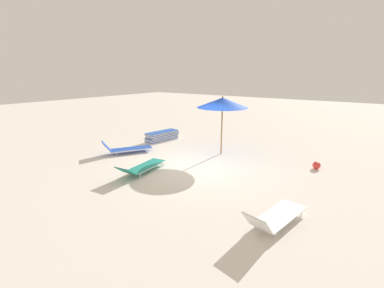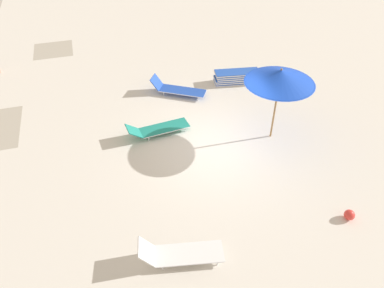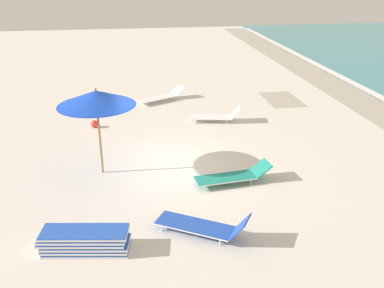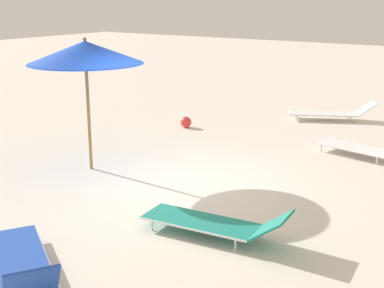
{
  "view_description": "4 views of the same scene",
  "coord_description": "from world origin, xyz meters",
  "px_view_note": "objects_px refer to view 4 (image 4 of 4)",
  "views": [
    {
      "loc": [
        -5.22,
        7.72,
        3.43
      ],
      "look_at": [
        -0.1,
        0.56,
        1.02
      ],
      "focal_mm": 24.0,
      "sensor_mm": 36.0,
      "label": 1
    },
    {
      "loc": [
        -8.79,
        3.45,
        7.78
      ],
      "look_at": [
        -0.43,
        1.02,
        0.69
      ],
      "focal_mm": 35.0,
      "sensor_mm": 36.0,
      "label": 2
    },
    {
      "loc": [
        11.54,
        -1.05,
        5.65
      ],
      "look_at": [
        0.54,
        0.68,
        0.93
      ],
      "focal_mm": 40.0,
      "sensor_mm": 36.0,
      "label": 3
    },
    {
      "loc": [
        7.15,
        5.38,
        3.28
      ],
      "look_at": [
        0.4,
        0.74,
        0.99
      ],
      "focal_mm": 50.0,
      "sensor_mm": 36.0,
      "label": 4
    }
  ],
  "objects_px": {
    "sun_lounger_beside_umbrella": "(215,222)",
    "beach_ball": "(186,122)",
    "sun_lounger_near_water_left": "(22,262)",
    "sun_lounger_near_water_right": "(364,147)",
    "sun_lounger_under_umbrella": "(331,112)",
    "beach_umbrella": "(85,53)"
  },
  "relations": [
    {
      "from": "sun_lounger_near_water_right",
      "to": "sun_lounger_under_umbrella",
      "type": "bearing_deg",
      "value": -137.9
    },
    {
      "from": "sun_lounger_near_water_right",
      "to": "beach_ball",
      "type": "xyz_separation_m",
      "value": [
        -0.05,
        -4.59,
        -0.08
      ]
    },
    {
      "from": "sun_lounger_beside_umbrella",
      "to": "beach_ball",
      "type": "relative_size",
      "value": 7.72
    },
    {
      "from": "beach_umbrella",
      "to": "sun_lounger_beside_umbrella",
      "type": "relative_size",
      "value": 1.16
    },
    {
      "from": "sun_lounger_beside_umbrella",
      "to": "sun_lounger_under_umbrella",
      "type": "bearing_deg",
      "value": -177.37
    },
    {
      "from": "sun_lounger_beside_umbrella",
      "to": "sun_lounger_near_water_right",
      "type": "height_order",
      "value": "sun_lounger_near_water_right"
    },
    {
      "from": "sun_lounger_under_umbrella",
      "to": "beach_ball",
      "type": "height_order",
      "value": "sun_lounger_under_umbrella"
    },
    {
      "from": "beach_umbrella",
      "to": "sun_lounger_beside_umbrella",
      "type": "xyz_separation_m",
      "value": [
        1.2,
        3.62,
        -2.05
      ]
    },
    {
      "from": "sun_lounger_near_water_left",
      "to": "beach_ball",
      "type": "height_order",
      "value": "sun_lounger_near_water_left"
    },
    {
      "from": "beach_umbrella",
      "to": "beach_ball",
      "type": "height_order",
      "value": "beach_umbrella"
    },
    {
      "from": "sun_lounger_near_water_left",
      "to": "sun_lounger_near_water_right",
      "type": "distance_m",
      "value": 7.5
    },
    {
      "from": "sun_lounger_beside_umbrella",
      "to": "beach_umbrella",
      "type": "bearing_deg",
      "value": -114.87
    },
    {
      "from": "sun_lounger_beside_umbrella",
      "to": "beach_ball",
      "type": "height_order",
      "value": "sun_lounger_beside_umbrella"
    },
    {
      "from": "sun_lounger_beside_umbrella",
      "to": "sun_lounger_near_water_left",
      "type": "bearing_deg",
      "value": -35.13
    },
    {
      "from": "sun_lounger_near_water_left",
      "to": "beach_ball",
      "type": "bearing_deg",
      "value": -128.01
    },
    {
      "from": "sun_lounger_under_umbrella",
      "to": "sun_lounger_beside_umbrella",
      "type": "relative_size",
      "value": 1.04
    },
    {
      "from": "sun_lounger_beside_umbrella",
      "to": "beach_ball",
      "type": "distance_m",
      "value": 6.46
    },
    {
      "from": "sun_lounger_under_umbrella",
      "to": "sun_lounger_near_water_left",
      "type": "xyz_separation_m",
      "value": [
        10.27,
        0.02,
        0.01
      ]
    },
    {
      "from": "sun_lounger_near_water_right",
      "to": "beach_ball",
      "type": "distance_m",
      "value": 4.6
    },
    {
      "from": "sun_lounger_under_umbrella",
      "to": "sun_lounger_near_water_left",
      "type": "distance_m",
      "value": 10.27
    },
    {
      "from": "sun_lounger_near_water_left",
      "to": "sun_lounger_near_water_right",
      "type": "xyz_separation_m",
      "value": [
        -7.28,
        1.8,
        0.0
      ]
    },
    {
      "from": "sun_lounger_near_water_left",
      "to": "sun_lounger_near_water_right",
      "type": "height_order",
      "value": "sun_lounger_near_water_left"
    }
  ]
}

